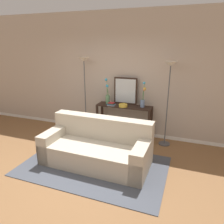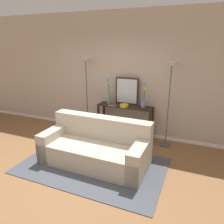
# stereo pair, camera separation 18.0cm
# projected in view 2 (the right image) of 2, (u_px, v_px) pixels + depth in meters

# --- Properties ---
(ground_plane) EXTENTS (16.00, 16.00, 0.02)m
(ground_plane) POSITION_uv_depth(u_px,v_px,m) (71.00, 175.00, 3.88)
(ground_plane) COLOR brown
(back_wall) EXTENTS (12.00, 0.15, 3.03)m
(back_wall) POSITION_uv_depth(u_px,v_px,m) (117.00, 75.00, 5.38)
(back_wall) COLOR white
(back_wall) RESTS_ON ground
(area_rug) EXTENTS (2.75, 1.70, 0.01)m
(area_rug) POSITION_uv_depth(u_px,v_px,m) (92.00, 165.00, 4.16)
(area_rug) COLOR #474C56
(area_rug) RESTS_ON ground
(couch) EXTENTS (2.09, 0.94, 0.88)m
(couch) POSITION_uv_depth(u_px,v_px,m) (96.00, 148.00, 4.21)
(couch) COLOR #BCB29E
(couch) RESTS_ON ground
(console_table) EXTENTS (1.35, 0.37, 0.84)m
(console_table) POSITION_uv_depth(u_px,v_px,m) (125.00, 116.00, 5.25)
(console_table) COLOR black
(console_table) RESTS_ON ground
(floor_lamp_left) EXTENTS (0.28, 0.28, 1.96)m
(floor_lamp_left) POSITION_uv_depth(u_px,v_px,m) (86.00, 74.00, 5.30)
(floor_lamp_left) COLOR #4C4C51
(floor_lamp_left) RESTS_ON ground
(floor_lamp_right) EXTENTS (0.28, 0.28, 1.92)m
(floor_lamp_right) POSITION_uv_depth(u_px,v_px,m) (170.00, 81.00, 4.55)
(floor_lamp_right) COLOR #4C4C51
(floor_lamp_right) RESTS_ON ground
(wall_mirror) EXTENTS (0.58, 0.02, 0.66)m
(wall_mirror) POSITION_uv_depth(u_px,v_px,m) (127.00, 91.00, 5.21)
(wall_mirror) COLOR black
(wall_mirror) RESTS_ON console_table
(vase_tall_flowers) EXTENTS (0.12, 0.12, 0.63)m
(vase_tall_flowers) POSITION_uv_depth(u_px,v_px,m) (109.00, 95.00, 5.29)
(vase_tall_flowers) COLOR #669E6B
(vase_tall_flowers) RESTS_ON console_table
(vase_short_flowers) EXTENTS (0.12, 0.12, 0.60)m
(vase_short_flowers) POSITION_uv_depth(u_px,v_px,m) (144.00, 98.00, 4.97)
(vase_short_flowers) COLOR #6B84AD
(vase_short_flowers) RESTS_ON console_table
(fruit_bowl) EXTENTS (0.21, 0.21, 0.07)m
(fruit_bowl) POSITION_uv_depth(u_px,v_px,m) (124.00, 106.00, 5.06)
(fruit_bowl) COLOR gold
(fruit_bowl) RESTS_ON console_table
(book_stack) EXTENTS (0.21, 0.18, 0.07)m
(book_stack) POSITION_uv_depth(u_px,v_px,m) (112.00, 104.00, 5.18)
(book_stack) COLOR slate
(book_stack) RESTS_ON console_table
(book_row_under_console) EXTENTS (0.43, 0.17, 0.13)m
(book_row_under_console) POSITION_uv_depth(u_px,v_px,m) (113.00, 133.00, 5.54)
(book_row_under_console) COLOR #2D2D33
(book_row_under_console) RESTS_ON ground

